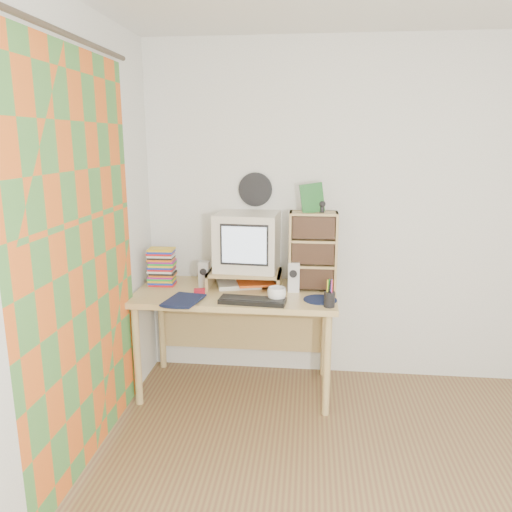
% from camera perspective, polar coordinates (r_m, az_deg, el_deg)
% --- Properties ---
extents(back_wall, '(3.50, 0.00, 3.50)m').
position_cam_1_polar(back_wall, '(3.77, 14.19, 4.54)').
color(back_wall, white).
rests_on(back_wall, floor).
extents(left_wall, '(0.00, 3.50, 3.50)m').
position_cam_1_polar(left_wall, '(2.36, -25.22, -1.38)').
color(left_wall, white).
rests_on(left_wall, floor).
extents(curtain, '(0.00, 2.20, 2.20)m').
position_cam_1_polar(curtain, '(2.78, -19.25, -0.95)').
color(curtain, orange).
rests_on(curtain, left_wall).
extents(wall_disc, '(0.25, 0.02, 0.25)m').
position_cam_1_polar(wall_disc, '(3.72, -0.07, 7.61)').
color(wall_disc, black).
rests_on(wall_disc, back_wall).
extents(desk, '(1.40, 0.70, 0.75)m').
position_cam_1_polar(desk, '(3.62, -2.15, -5.76)').
color(desk, tan).
rests_on(desk, floor).
extents(monitor_riser, '(0.52, 0.30, 0.12)m').
position_cam_1_polar(monitor_riser, '(3.58, -1.30, -2.14)').
color(monitor_riser, tan).
rests_on(monitor_riser, desk).
extents(crt_monitor, '(0.46, 0.46, 0.41)m').
position_cam_1_polar(crt_monitor, '(3.58, -1.01, 1.63)').
color(crt_monitor, beige).
rests_on(crt_monitor, monitor_riser).
extents(speaker_left, '(0.08, 0.08, 0.19)m').
position_cam_1_polar(speaker_left, '(3.61, -5.92, -2.09)').
color(speaker_left, silver).
rests_on(speaker_left, desk).
extents(speaker_right, '(0.09, 0.09, 0.21)m').
position_cam_1_polar(speaker_right, '(3.50, 4.28, -2.36)').
color(speaker_right, silver).
rests_on(speaker_right, desk).
extents(keyboard, '(0.44, 0.18, 0.03)m').
position_cam_1_polar(keyboard, '(3.27, -0.41, -5.14)').
color(keyboard, black).
rests_on(keyboard, desk).
extents(dvd_stack, '(0.19, 0.14, 0.26)m').
position_cam_1_polar(dvd_stack, '(3.70, -10.71, -1.33)').
color(dvd_stack, brown).
rests_on(dvd_stack, desk).
extents(cd_rack, '(0.33, 0.18, 0.55)m').
position_cam_1_polar(cd_rack, '(3.52, 6.52, 0.54)').
color(cd_rack, tan).
rests_on(cd_rack, desk).
extents(mug, '(0.14, 0.14, 0.10)m').
position_cam_1_polar(mug, '(3.28, 2.37, -4.42)').
color(mug, white).
rests_on(mug, desk).
extents(diary, '(0.29, 0.24, 0.05)m').
position_cam_1_polar(diary, '(3.35, -9.91, -4.66)').
color(diary, '#0F1637').
rests_on(diary, desk).
extents(mousepad, '(0.26, 0.26, 0.00)m').
position_cam_1_polar(mousepad, '(3.36, 7.35, -4.97)').
color(mousepad, '#101B36').
rests_on(mousepad, desk).
extents(pen_cup, '(0.09, 0.09, 0.14)m').
position_cam_1_polar(pen_cup, '(3.21, 8.40, -4.59)').
color(pen_cup, black).
rests_on(pen_cup, desk).
extents(papers, '(0.35, 0.30, 0.04)m').
position_cam_1_polar(papers, '(3.63, -1.22, -3.16)').
color(papers, silver).
rests_on(papers, desk).
extents(red_box, '(0.08, 0.06, 0.04)m').
position_cam_1_polar(red_box, '(3.46, -6.48, -4.07)').
color(red_box, '#A81222').
rests_on(red_box, desk).
extents(game_box, '(0.16, 0.06, 0.20)m').
position_cam_1_polar(game_box, '(3.43, 6.43, 6.60)').
color(game_box, '#19581F').
rests_on(game_box, cd_rack).
extents(webcam, '(0.05, 0.05, 0.08)m').
position_cam_1_polar(webcam, '(3.45, 7.55, 5.63)').
color(webcam, black).
rests_on(webcam, cd_rack).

